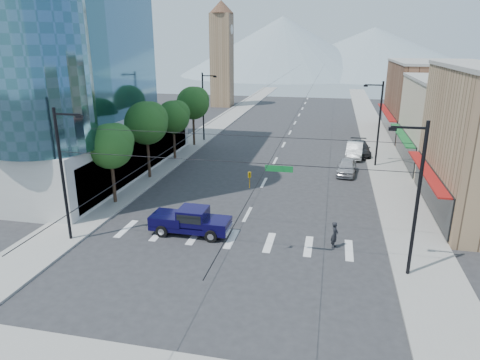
{
  "coord_description": "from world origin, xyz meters",
  "views": [
    {
      "loc": [
        5.99,
        -24.25,
        12.88
      ],
      "look_at": [
        -0.45,
        5.34,
        3.0
      ],
      "focal_mm": 32.0,
      "sensor_mm": 36.0,
      "label": 1
    }
  ],
  "objects": [
    {
      "name": "ground",
      "position": [
        0.0,
        0.0,
        0.0
      ],
      "size": [
        160.0,
        160.0,
        0.0
      ],
      "primitive_type": "plane",
      "color": "#28282B",
      "rests_on": "ground"
    },
    {
      "name": "sidewalk_left",
      "position": [
        -12.0,
        40.0,
        0.07
      ],
      "size": [
        4.0,
        120.0,
        0.15
      ],
      "primitive_type": "cube",
      "color": "gray",
      "rests_on": "ground"
    },
    {
      "name": "sidewalk_right",
      "position": [
        12.0,
        40.0,
        0.07
      ],
      "size": [
        4.0,
        120.0,
        0.15
      ],
      "primitive_type": "cube",
      "color": "gray",
      "rests_on": "ground"
    },
    {
      "name": "shop_mid",
      "position": [
        20.0,
        24.0,
        4.5
      ],
      "size": [
        12.0,
        14.0,
        9.0
      ],
      "primitive_type": "cube",
      "color": "tan",
      "rests_on": "ground"
    },
    {
      "name": "shop_far",
      "position": [
        20.0,
        40.0,
        5.0
      ],
      "size": [
        12.0,
        18.0,
        10.0
      ],
      "primitive_type": "cube",
      "color": "brown",
      "rests_on": "ground"
    },
    {
      "name": "clock_tower",
      "position": [
        -16.5,
        62.0,
        10.64
      ],
      "size": [
        4.8,
        4.8,
        20.4
      ],
      "color": "#8C6B4C",
      "rests_on": "ground"
    },
    {
      "name": "mountain_left",
      "position": [
        -15.0,
        150.0,
        11.0
      ],
      "size": [
        80.0,
        80.0,
        22.0
      ],
      "primitive_type": "cone",
      "color": "gray",
      "rests_on": "ground"
    },
    {
      "name": "mountain_right",
      "position": [
        20.0,
        160.0,
        9.0
      ],
      "size": [
        90.0,
        90.0,
        18.0
      ],
      "primitive_type": "cone",
      "color": "gray",
      "rests_on": "ground"
    },
    {
      "name": "tree_near",
      "position": [
        -11.07,
        6.1,
        4.99
      ],
      "size": [
        3.65,
        3.64,
        6.71
      ],
      "color": "black",
      "rests_on": "ground"
    },
    {
      "name": "tree_midnear",
      "position": [
        -11.07,
        13.1,
        5.59
      ],
      "size": [
        4.09,
        4.09,
        7.52
      ],
      "color": "black",
      "rests_on": "ground"
    },
    {
      "name": "tree_midfar",
      "position": [
        -11.07,
        20.1,
        4.99
      ],
      "size": [
        3.65,
        3.64,
        6.71
      ],
      "color": "black",
      "rests_on": "ground"
    },
    {
      "name": "tree_far",
      "position": [
        -11.07,
        27.1,
        5.59
      ],
      "size": [
        4.09,
        4.09,
        7.52
      ],
      "color": "black",
      "rests_on": "ground"
    },
    {
      "name": "signal_rig",
      "position": [
        0.19,
        -1.0,
        4.64
      ],
      "size": [
        21.8,
        0.2,
        9.0
      ],
      "color": "black",
      "rests_on": "ground"
    },
    {
      "name": "lamp_pole_nw",
      "position": [
        -10.67,
        30.0,
        4.94
      ],
      "size": [
        2.0,
        0.25,
        9.0
      ],
      "color": "black",
      "rests_on": "ground"
    },
    {
      "name": "lamp_pole_ne",
      "position": [
        10.67,
        22.0,
        4.94
      ],
      "size": [
        2.0,
        0.25,
        9.0
      ],
      "color": "black",
      "rests_on": "ground"
    },
    {
      "name": "pickup_truck",
      "position": [
        -3.21,
        1.75,
        1.0
      ],
      "size": [
        5.68,
        2.27,
        1.91
      ],
      "rotation": [
        0.0,
        0.0,
        -0.01
      ],
      "color": "#0B0735",
      "rests_on": "ground"
    },
    {
      "name": "pedestrian",
      "position": [
        6.63,
        1.73,
        0.9
      ],
      "size": [
        0.58,
        0.74,
        1.8
      ],
      "primitive_type": "imported",
      "rotation": [
        0.0,
        0.0,
        1.32
      ],
      "color": "black",
      "rests_on": "ground"
    },
    {
      "name": "parked_car_near",
      "position": [
        7.73,
        18.47,
        0.77
      ],
      "size": [
        2.28,
        4.71,
        1.55
      ],
      "primitive_type": "imported",
      "rotation": [
        0.0,
        0.0,
        -0.1
      ],
      "color": "#AAAAAE",
      "rests_on": "ground"
    },
    {
      "name": "parked_car_mid",
      "position": [
        8.73,
        25.5,
        0.85
      ],
      "size": [
        2.22,
        5.27,
        1.69
      ],
      "primitive_type": "imported",
      "rotation": [
        0.0,
        0.0,
        -0.09
      ],
      "color": "white",
      "rests_on": "ground"
    },
    {
      "name": "parked_car_far",
      "position": [
        9.4,
        26.74,
        0.79
      ],
      "size": [
        2.46,
        5.55,
        1.58
      ],
      "primitive_type": "imported",
      "rotation": [
        0.0,
        0.0,
        0.04
      ],
      "color": "#27282A",
      "rests_on": "ground"
    }
  ]
}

